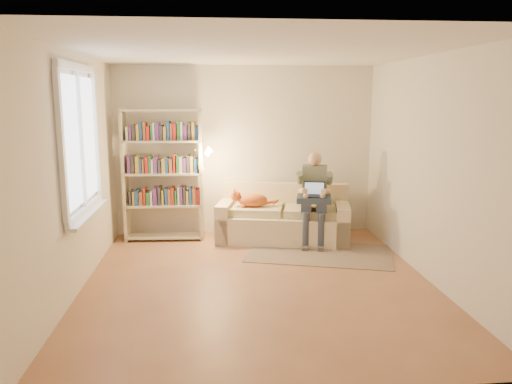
{
  "coord_description": "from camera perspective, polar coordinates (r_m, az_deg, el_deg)",
  "views": [
    {
      "loc": [
        -0.51,
        -5.5,
        2.11
      ],
      "look_at": [
        0.07,
        1.0,
        0.88
      ],
      "focal_mm": 35.0,
      "sensor_mm": 36.0,
      "label": 1
    }
  ],
  "objects": [
    {
      "name": "person",
      "position": [
        7.28,
        6.67,
        -0.08
      ],
      "size": [
        0.46,
        0.63,
        1.34
      ],
      "rotation": [
        0.0,
        0.0,
        -0.21
      ],
      "color": "slate",
      "rests_on": "sofa"
    },
    {
      "name": "floor",
      "position": [
        5.91,
        0.23,
        -10.24
      ],
      "size": [
        4.5,
        4.5,
        0.0
      ],
      "primitive_type": "plane",
      "color": "#925F42",
      "rests_on": "ground"
    },
    {
      "name": "ceiling",
      "position": [
        5.54,
        0.25,
        15.76
      ],
      "size": [
        4.0,
        4.5,
        0.02
      ],
      "primitive_type": "cube",
      "color": "white",
      "rests_on": "wall_back"
    },
    {
      "name": "bookshelf",
      "position": [
        7.5,
        -10.54,
        2.67
      ],
      "size": [
        1.3,
        0.41,
        1.97
      ],
      "rotation": [
        0.0,
        0.0,
        -0.04
      ],
      "color": "beige",
      "rests_on": "floor"
    },
    {
      "name": "sofa",
      "position": [
        7.54,
        3.17,
        -3.24
      ],
      "size": [
        2.07,
        1.25,
        0.82
      ],
      "rotation": [
        0.0,
        0.0,
        -0.21
      ],
      "color": "beige",
      "rests_on": "floor"
    },
    {
      "name": "rug",
      "position": [
        6.99,
        7.26,
        -6.93
      ],
      "size": [
        2.18,
        1.64,
        0.01
      ],
      "primitive_type": "cube",
      "rotation": [
        0.0,
        0.0,
        -0.28
      ],
      "color": "#826F5E",
      "rests_on": "floor"
    },
    {
      "name": "wall_front",
      "position": [
        3.38,
        3.78,
        -3.18
      ],
      "size": [
        4.0,
        0.02,
        2.6
      ],
      "primitive_type": "cube",
      "color": "silver",
      "rests_on": "floor"
    },
    {
      "name": "window",
      "position": [
        5.92,
        -19.09,
        2.96
      ],
      "size": [
        0.12,
        1.52,
        1.69
      ],
      "color": "white",
      "rests_on": "wall_left"
    },
    {
      "name": "wall_right",
      "position": [
        6.1,
        19.32,
        2.45
      ],
      "size": [
        0.02,
        4.5,
        2.6
      ],
      "primitive_type": "cube",
      "color": "silver",
      "rests_on": "floor"
    },
    {
      "name": "laptop",
      "position": [
        7.17,
        6.29,
        -0.05
      ],
      "size": [
        0.35,
        0.32,
        0.24
      ],
      "rotation": [
        0.0,
        0.0,
        -0.21
      ],
      "color": "black",
      "rests_on": "blanket"
    },
    {
      "name": "wall_back",
      "position": [
        7.81,
        -1.3,
        4.72
      ],
      "size": [
        4.0,
        0.02,
        2.6
      ],
      "primitive_type": "cube",
      "color": "silver",
      "rests_on": "floor"
    },
    {
      "name": "cat",
      "position": [
        7.39,
        -0.5,
        -0.89
      ],
      "size": [
        0.68,
        0.32,
        0.24
      ],
      "rotation": [
        0.0,
        0.0,
        -0.21
      ],
      "color": "orange",
      "rests_on": "sofa"
    },
    {
      "name": "blanket",
      "position": [
        7.18,
        6.27,
        -0.78
      ],
      "size": [
        0.56,
        0.49,
        0.08
      ],
      "primitive_type": "cube",
      "rotation": [
        0.0,
        0.0,
        -0.21
      ],
      "color": "#283547",
      "rests_on": "person"
    },
    {
      "name": "wall_left",
      "position": [
        5.75,
        -20.03,
        1.94
      ],
      "size": [
        0.02,
        4.5,
        2.6
      ],
      "primitive_type": "cube",
      "color": "silver",
      "rests_on": "floor"
    }
  ]
}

